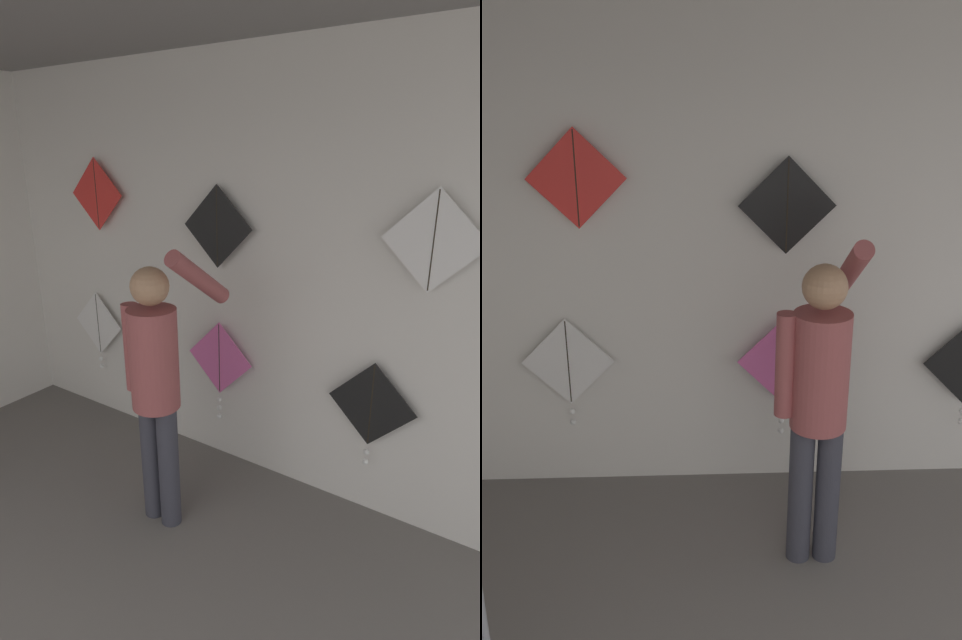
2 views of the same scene
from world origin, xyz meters
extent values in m
cube|color=silver|center=(0.00, 3.79, 1.40)|extent=(5.07, 0.06, 2.80)
cylinder|color=#383842|center=(-0.03, 2.97, 0.39)|extent=(0.12, 0.12, 0.79)
cylinder|color=#383842|center=(0.11, 2.96, 0.39)|extent=(0.12, 0.12, 0.79)
cylinder|color=#9E4C4C|center=(0.04, 2.96, 1.08)|extent=(0.28, 0.28, 0.59)
sphere|color=tan|center=(0.04, 2.96, 1.51)|extent=(0.21, 0.21, 0.21)
cylinder|color=#9E4C4C|center=(-0.13, 2.97, 1.12)|extent=(0.10, 0.10, 0.53)
cylinder|color=#9E4C4C|center=(0.21, 3.18, 1.53)|extent=(0.10, 0.49, 0.38)
cube|color=white|center=(-1.29, 3.70, 0.82)|extent=(0.54, 0.01, 0.54)
cylinder|color=black|center=(-1.29, 3.70, 0.82)|extent=(0.01, 0.01, 0.51)
sphere|color=white|center=(-1.29, 3.69, 0.50)|extent=(0.04, 0.04, 0.04)
sphere|color=white|center=(-1.29, 3.69, 0.43)|extent=(0.04, 0.04, 0.04)
cube|color=pink|center=(-0.04, 3.70, 0.80)|extent=(0.54, 0.01, 0.54)
cylinder|color=black|center=(-0.04, 3.70, 0.80)|extent=(0.01, 0.01, 0.51)
sphere|color=white|center=(-0.04, 3.69, 0.49)|extent=(0.04, 0.04, 0.04)
sphere|color=white|center=(-0.04, 3.69, 0.42)|extent=(0.04, 0.04, 0.04)
sphere|color=white|center=(-0.04, 3.69, 0.35)|extent=(0.04, 0.04, 0.04)
sphere|color=white|center=(1.07, 3.69, 0.45)|extent=(0.04, 0.04, 0.04)
sphere|color=white|center=(1.07, 3.69, 0.38)|extent=(0.04, 0.04, 0.04)
cube|color=red|center=(-1.17, 3.70, 1.88)|extent=(0.54, 0.01, 0.54)
cylinder|color=black|center=(-1.17, 3.70, 1.88)|extent=(0.01, 0.01, 0.51)
cube|color=black|center=(-0.04, 3.70, 1.73)|extent=(0.54, 0.01, 0.54)
cylinder|color=black|center=(-0.04, 3.70, 1.73)|extent=(0.01, 0.01, 0.51)
camera|label=1|loc=(1.88, 1.08, 2.20)|focal=28.00mm
camera|label=2|loc=(-0.56, -0.11, 2.53)|focal=40.00mm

